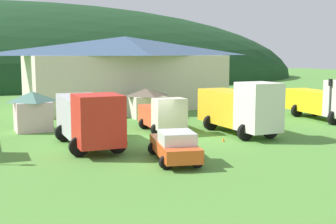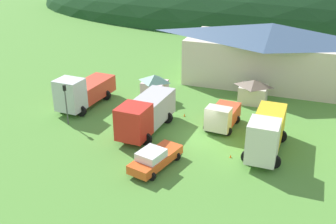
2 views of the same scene
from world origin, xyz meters
The scene contains 13 objects.
ground_plane centered at (0.00, 0.00, 0.00)m, with size 200.00×200.00×0.00m, color #518C38.
forested_hill_backdrop centered at (0.00, 66.57, 0.00)m, with size 122.09×60.00×30.26m, color #193D1E.
depot_building centered at (3.61, 16.91, 3.73)m, with size 20.64×9.27×7.24m.
play_shed_cream centered at (3.01, 10.03, 1.32)m, with size 3.07×2.67×2.55m.
play_shed_pink centered at (-7.11, 7.02, 1.48)m, with size 2.68×2.40×2.88m.
crane_truck_red centered at (-4.99, -0.32, 1.83)m, with size 3.48×7.91×3.38m.
light_truck_cream centered at (1.34, 2.82, 1.23)m, with size 2.88×4.73×2.52m.
heavy_rig_striped centered at (5.73, -0.48, 1.91)m, with size 3.13×7.52×3.74m.
flatbed_truck_yellow centered at (15.94, 1.98, 1.70)m, with size 3.55×8.34×3.47m.
service_pickup_orange centered at (-1.89, -5.76, 0.83)m, with size 3.02×5.29×1.66m.
traffic_light_east centered at (14.53, 0.17, 2.25)m, with size 0.20×0.32×3.61m.
traffic_cone_near_pickup centered at (3.29, -2.25, 0.00)m, with size 0.36×0.36×0.51m, color orange.
traffic_cone_mid_row centered at (-2.72, 4.03, 0.00)m, with size 0.36×0.36×0.61m, color orange.
Camera 1 is at (-12.28, -27.08, 5.71)m, focal length 49.34 mm.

